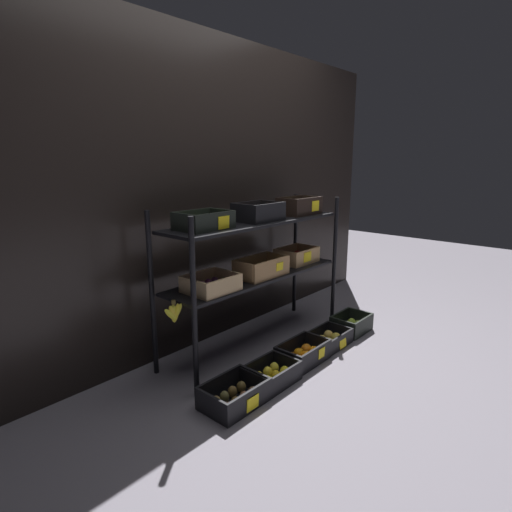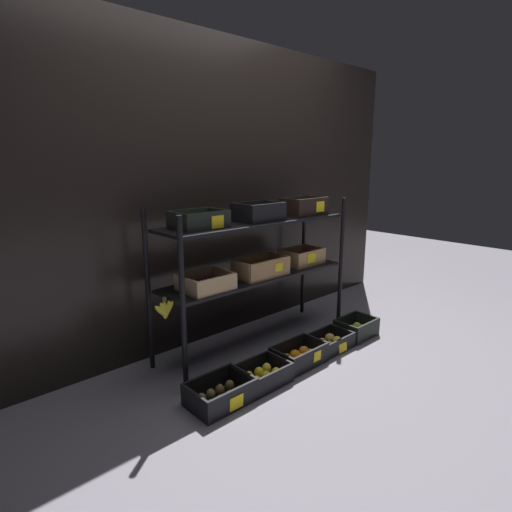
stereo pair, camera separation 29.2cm
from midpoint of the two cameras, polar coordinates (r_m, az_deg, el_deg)
name	(u,v)px [view 2 (the right image)]	position (r m, az deg, el deg)	size (l,w,h in m)	color
ground_plane	(256,343)	(3.14, 2.72, -12.03)	(10.00, 10.00, 0.00)	slate
storefront_wall	(220,193)	(3.14, -2.30, 8.74)	(3.89, 0.12, 2.19)	black
display_rack	(258,248)	(2.90, 3.19, 1.11)	(1.62, 0.43, 1.06)	black
crate_ground_kiwi	(221,395)	(2.44, -1.34, -18.68)	(0.36, 0.26, 0.13)	black
crate_ground_lemon	(262,376)	(2.63, 4.19, -16.22)	(0.32, 0.24, 0.12)	black
crate_ground_orange	(299,357)	(2.87, 8.94, -13.62)	(0.36, 0.23, 0.13)	black
crate_ground_apple_gold	(330,342)	(3.13, 12.84, -11.60)	(0.32, 0.24, 0.11)	black
crate_ground_apple_green	(356,329)	(3.38, 16.11, -9.71)	(0.30, 0.23, 0.14)	black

